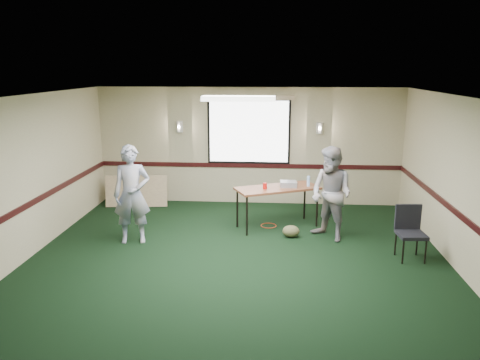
# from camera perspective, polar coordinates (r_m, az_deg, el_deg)

# --- Properties ---
(ground) EXTENTS (8.00, 8.00, 0.00)m
(ground) POSITION_cam_1_polar(r_m,az_deg,el_deg) (7.41, -0.77, -11.46)
(ground) COLOR black
(ground) RESTS_ON ground
(room_shell) EXTENTS (8.00, 8.02, 8.00)m
(room_shell) POSITION_cam_1_polar(r_m,az_deg,el_deg) (8.96, 0.40, 3.60)
(room_shell) COLOR tan
(room_shell) RESTS_ON ground
(folding_table) EXTENTS (1.77, 1.29, 0.82)m
(folding_table) POSITION_cam_1_polar(r_m,az_deg,el_deg) (9.29, 4.61, -1.24)
(folding_table) COLOR #5E2F1B
(folding_table) RESTS_ON ground
(projector) EXTENTS (0.33, 0.28, 0.11)m
(projector) POSITION_cam_1_polar(r_m,az_deg,el_deg) (9.33, 5.92, -0.49)
(projector) COLOR gray
(projector) RESTS_ON folding_table
(game_console) EXTENTS (0.25, 0.23, 0.05)m
(game_console) POSITION_cam_1_polar(r_m,az_deg,el_deg) (9.54, 6.26, -0.36)
(game_console) COLOR silver
(game_console) RESTS_ON folding_table
(red_cup) EXTENTS (0.08, 0.08, 0.12)m
(red_cup) POSITION_cam_1_polar(r_m,az_deg,el_deg) (9.12, 3.05, -0.73)
(red_cup) COLOR red
(red_cup) RESTS_ON folding_table
(water_bottle) EXTENTS (0.06, 0.06, 0.21)m
(water_bottle) POSITION_cam_1_polar(r_m,az_deg,el_deg) (9.40, 8.35, -0.13)
(water_bottle) COLOR #99C1FB
(water_bottle) RESTS_ON folding_table
(duffel_bag) EXTENTS (0.33, 0.25, 0.23)m
(duffel_bag) POSITION_cam_1_polar(r_m,az_deg,el_deg) (8.95, 6.23, -6.23)
(duffel_bag) COLOR #4E4E2C
(duffel_bag) RESTS_ON ground
(cable_coil) EXTENTS (0.39, 0.39, 0.02)m
(cable_coil) POSITION_cam_1_polar(r_m,az_deg,el_deg) (9.54, 3.51, -5.57)
(cable_coil) COLOR red
(cable_coil) RESTS_ON ground
(folded_table) EXTENTS (1.42, 0.35, 0.72)m
(folded_table) POSITION_cam_1_polar(r_m,az_deg,el_deg) (11.01, -12.50, -1.34)
(folded_table) COLOR tan
(folded_table) RESTS_ON ground
(conference_chair) EXTENTS (0.47, 0.49, 0.90)m
(conference_chair) POSITION_cam_1_polar(r_m,az_deg,el_deg) (8.34, 20.00, -5.50)
(conference_chair) COLOR black
(conference_chair) RESTS_ON ground
(person_left) EXTENTS (0.73, 0.55, 1.80)m
(person_left) POSITION_cam_1_polar(r_m,az_deg,el_deg) (8.66, -13.04, -1.72)
(person_left) COLOR #445C97
(person_left) RESTS_ON ground
(person_right) EXTENTS (1.06, 1.07, 1.74)m
(person_right) POSITION_cam_1_polar(r_m,az_deg,el_deg) (8.73, 11.06, -1.68)
(person_right) COLOR #6B83A7
(person_right) RESTS_ON ground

